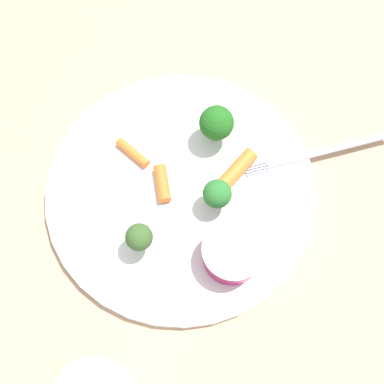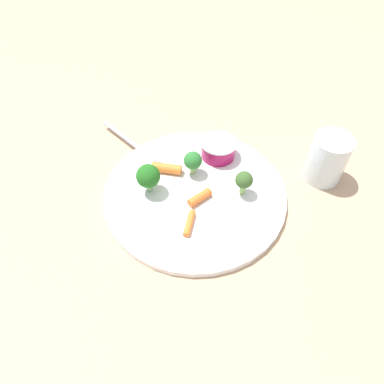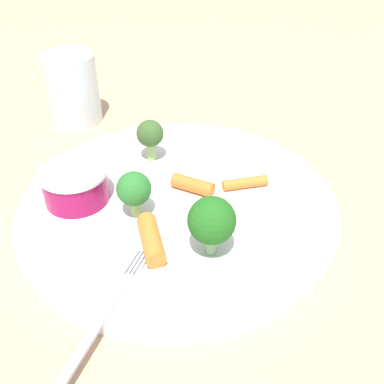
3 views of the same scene
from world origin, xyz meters
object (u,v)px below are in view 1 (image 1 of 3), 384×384
Objects in this scene: sauce_cup at (232,253)px; carrot_stick_0 at (133,153)px; broccoli_floret_2 at (219,124)px; carrot_stick_2 at (238,169)px; fork at (316,154)px; broccoli_floret_1 at (135,235)px; broccoli_floret_0 at (217,194)px; plate at (181,190)px; carrot_stick_1 at (162,183)px.

carrot_stick_0 is (0.05, 0.16, -0.01)m from sauce_cup.
carrot_stick_2 is at bearing -121.48° from broccoli_floret_2.
carrot_stick_2 reaches higher than carrot_stick_0.
sauce_cup is 0.17m from carrot_stick_0.
broccoli_floret_1 is at bearing 149.74° from fork.
carrot_stick_0 is (-0.07, 0.07, -0.03)m from broccoli_floret_2.
broccoli_floret_1 reaches higher than carrot_stick_0.
carrot_stick_0 is at bearing 89.25° from broccoli_floret_0.
carrot_stick_1 is at bearing 113.32° from plate.
carrot_stick_2 is at bearing -68.61° from carrot_stick_0.
broccoli_floret_1 is at bearing 176.45° from plate.
broccoli_floret_0 is 0.83× the size of broccoli_floret_2.
broccoli_floret_1 reaches higher than carrot_stick_2.
plate is 0.16m from fork.
carrot_stick_2 reaches higher than carrot_stick_1.
sauce_cup is 1.24× the size of carrot_stick_2.
sauce_cup reaches higher than carrot_stick_2.
sauce_cup is 1.41× the size of carrot_stick_0.
broccoli_floret_1 is 0.85× the size of broccoli_floret_2.
sauce_cup is at bearing -134.60° from broccoli_floret_0.
broccoli_floret_1 is 0.89× the size of carrot_stick_2.
carrot_stick_2 is at bearing 135.62° from fork.
plate is 0.09m from broccoli_floret_1.
plate is 6.70× the size of broccoli_floret_0.
broccoli_floret_0 is 0.14m from fork.
plate is at bearing -95.45° from carrot_stick_0.
carrot_stick_2 reaches higher than plate.
broccoli_floret_1 is (-0.08, 0.05, 0.00)m from broccoli_floret_0.
plate is 2.22× the size of fork.
broccoli_floret_1 reaches higher than sauce_cup.
fork is at bearing -7.99° from sauce_cup.
carrot_stick_0 reaches higher than fork.
carrot_stick_0 is (0.09, 0.06, -0.02)m from broccoli_floret_1.
fork is at bearing -57.97° from carrot_stick_0.
carrot_stick_0 is at bearing 122.03° from fork.
fork is (0.11, -0.07, -0.03)m from broccoli_floret_0.
broccoli_floret_0 is at bearing 149.44° from fork.
broccoli_floret_2 is 0.05m from carrot_stick_2.
broccoli_floret_1 is 0.14m from carrot_stick_2.
fork is at bearing -45.50° from carrot_stick_1.
fork is (0.11, -0.18, -0.00)m from carrot_stick_0.
broccoli_floret_0 reaches higher than fork.
sauce_cup reaches higher than carrot_stick_0.
plate is 5.91× the size of carrot_stick_2.
broccoli_floret_2 is at bearing 58.52° from carrot_stick_2.
sauce_cup is at bearing -67.05° from broccoli_floret_1.
carrot_stick_0 is 0.05m from carrot_stick_1.
sauce_cup is 1.41× the size of broccoli_floret_0.
fork is (0.20, -0.12, -0.03)m from broccoli_floret_1.
broccoli_floret_0 is 1.00× the size of carrot_stick_0.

